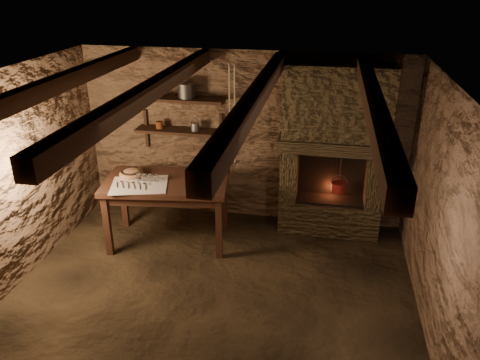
% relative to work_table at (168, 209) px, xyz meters
% --- Properties ---
extents(floor, '(4.50, 4.50, 0.00)m').
position_rel_work_table_xyz_m(floor, '(0.82, -1.08, -0.48)').
color(floor, black).
rests_on(floor, ground).
extents(back_wall, '(4.50, 0.04, 2.40)m').
position_rel_work_table_xyz_m(back_wall, '(0.82, 0.92, 0.72)').
color(back_wall, '#4C3323').
rests_on(back_wall, floor).
extents(front_wall, '(4.50, 0.04, 2.40)m').
position_rel_work_table_xyz_m(front_wall, '(0.82, -3.08, 0.72)').
color(front_wall, '#4C3323').
rests_on(front_wall, floor).
extents(left_wall, '(0.04, 4.00, 2.40)m').
position_rel_work_table_xyz_m(left_wall, '(-1.43, -1.08, 0.72)').
color(left_wall, '#4C3323').
rests_on(left_wall, floor).
extents(right_wall, '(0.04, 4.00, 2.40)m').
position_rel_work_table_xyz_m(right_wall, '(3.07, -1.08, 0.72)').
color(right_wall, '#4C3323').
rests_on(right_wall, floor).
extents(ceiling, '(4.50, 4.00, 0.04)m').
position_rel_work_table_xyz_m(ceiling, '(0.82, -1.08, 1.92)').
color(ceiling, black).
rests_on(ceiling, back_wall).
extents(beam_far_left, '(0.14, 3.95, 0.16)m').
position_rel_work_table_xyz_m(beam_far_left, '(-0.68, -1.08, 1.83)').
color(beam_far_left, black).
rests_on(beam_far_left, ceiling).
extents(beam_mid_left, '(0.14, 3.95, 0.16)m').
position_rel_work_table_xyz_m(beam_mid_left, '(0.32, -1.08, 1.83)').
color(beam_mid_left, black).
rests_on(beam_mid_left, ceiling).
extents(beam_mid_right, '(0.14, 3.95, 0.16)m').
position_rel_work_table_xyz_m(beam_mid_right, '(1.32, -1.08, 1.83)').
color(beam_mid_right, black).
rests_on(beam_mid_right, ceiling).
extents(beam_far_right, '(0.14, 3.95, 0.16)m').
position_rel_work_table_xyz_m(beam_far_right, '(2.32, -1.08, 1.83)').
color(beam_far_right, black).
rests_on(beam_far_right, ceiling).
extents(shelf_lower, '(1.25, 0.30, 0.04)m').
position_rel_work_table_xyz_m(shelf_lower, '(-0.03, 0.76, 0.82)').
color(shelf_lower, black).
rests_on(shelf_lower, back_wall).
extents(shelf_upper, '(1.25, 0.30, 0.04)m').
position_rel_work_table_xyz_m(shelf_upper, '(-0.03, 0.76, 1.27)').
color(shelf_upper, black).
rests_on(shelf_upper, back_wall).
extents(hearth, '(1.43, 0.51, 2.30)m').
position_rel_work_table_xyz_m(hearth, '(2.07, 0.69, 0.75)').
color(hearth, '#3B2F1D').
rests_on(hearth, floor).
extents(work_table, '(1.66, 1.09, 0.89)m').
position_rel_work_table_xyz_m(work_table, '(0.00, 0.00, 0.00)').
color(work_table, black).
rests_on(work_table, floor).
extents(linen_cloth, '(0.81, 0.71, 0.01)m').
position_rel_work_table_xyz_m(linen_cloth, '(-0.28, -0.21, 0.42)').
color(linen_cloth, white).
rests_on(linen_cloth, work_table).
extents(pewter_cutlery_row, '(0.61, 0.37, 0.01)m').
position_rel_work_table_xyz_m(pewter_cutlery_row, '(-0.28, -0.23, 0.43)').
color(pewter_cutlery_row, gray).
rests_on(pewter_cutlery_row, linen_cloth).
extents(drinking_glasses, '(0.22, 0.07, 0.09)m').
position_rel_work_table_xyz_m(drinking_glasses, '(-0.26, -0.08, 0.46)').
color(drinking_glasses, silver).
rests_on(drinking_glasses, linen_cloth).
extents(stoneware_jug, '(0.17, 0.17, 0.47)m').
position_rel_work_table_xyz_m(stoneware_jug, '(0.50, 0.24, 0.61)').
color(stoneware_jug, '#AB6A21').
rests_on(stoneware_jug, work_table).
extents(wooden_bowl, '(0.32, 0.32, 0.11)m').
position_rel_work_table_xyz_m(wooden_bowl, '(-0.48, 0.03, 0.45)').
color(wooden_bowl, '#A26C46').
rests_on(wooden_bowl, work_table).
extents(iron_stockpot, '(0.25, 0.25, 0.18)m').
position_rel_work_table_xyz_m(iron_stockpot, '(0.09, 0.76, 1.38)').
color(iron_stockpot, '#322F2C').
rests_on(iron_stockpot, shelf_upper).
extents(tin_pan, '(0.27, 0.19, 0.24)m').
position_rel_work_table_xyz_m(tin_pan, '(-0.37, 0.86, 1.41)').
color(tin_pan, gray).
rests_on(tin_pan, shelf_upper).
extents(small_kettle, '(0.16, 0.12, 0.17)m').
position_rel_work_table_xyz_m(small_kettle, '(0.19, 0.76, 0.89)').
color(small_kettle, gray).
rests_on(small_kettle, shelf_lower).
extents(rusty_tin, '(0.10, 0.10, 0.10)m').
position_rel_work_table_xyz_m(rusty_tin, '(-0.33, 0.76, 0.89)').
color(rusty_tin, '#5A2612').
rests_on(rusty_tin, shelf_lower).
extents(red_pot, '(0.24, 0.24, 0.54)m').
position_rel_work_table_xyz_m(red_pot, '(2.18, 0.64, 0.22)').
color(red_pot, maroon).
rests_on(red_pot, hearth).
extents(hanging_ropes, '(0.08, 0.08, 1.20)m').
position_rel_work_table_xyz_m(hanging_ropes, '(0.87, -0.03, 1.32)').
color(hanging_ropes, tan).
rests_on(hanging_ropes, ceiling).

